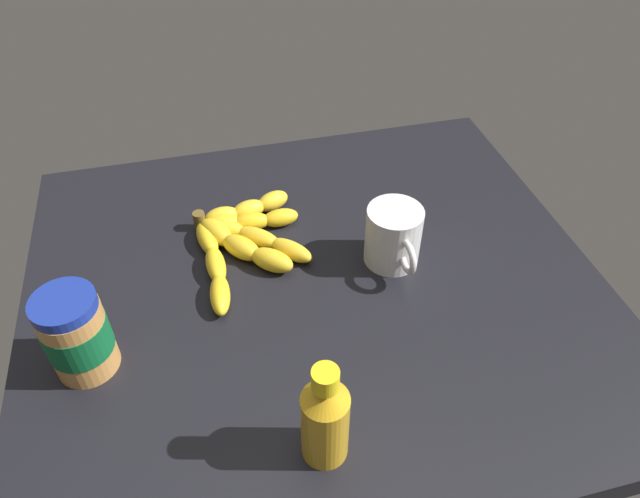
# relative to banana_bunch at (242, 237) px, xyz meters

# --- Properties ---
(ground_plane) EXTENTS (0.87, 0.79, 0.04)m
(ground_plane) POSITION_rel_banana_bunch_xyz_m (-0.09, 0.11, -0.04)
(ground_plane) COLOR black
(banana_bunch) EXTENTS (0.18, 0.26, 0.04)m
(banana_bunch) POSITION_rel_banana_bunch_xyz_m (0.00, 0.00, 0.00)
(banana_bunch) COLOR yellow
(banana_bunch) RESTS_ON ground_plane
(peanut_butter_jar) EXTENTS (0.08, 0.08, 0.13)m
(peanut_butter_jar) POSITION_rel_banana_bunch_xyz_m (0.23, 0.19, 0.05)
(peanut_butter_jar) COLOR #BF8442
(peanut_butter_jar) RESTS_ON ground_plane
(honey_bottle) EXTENTS (0.05, 0.05, 0.16)m
(honey_bottle) POSITION_rel_banana_bunch_xyz_m (-0.04, 0.38, 0.05)
(honey_bottle) COLOR gold
(honey_bottle) RESTS_ON ground_plane
(coffee_mug) EXTENTS (0.09, 0.12, 0.10)m
(coffee_mug) POSITION_rel_banana_bunch_xyz_m (-0.22, 0.09, 0.03)
(coffee_mug) COLOR silver
(coffee_mug) RESTS_ON ground_plane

